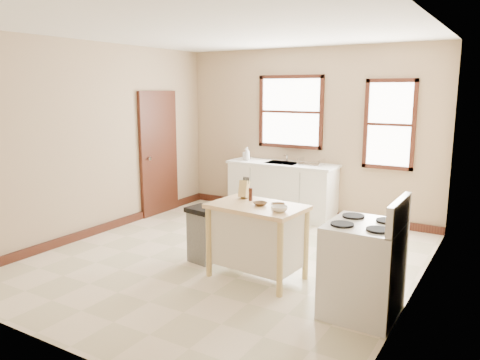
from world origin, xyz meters
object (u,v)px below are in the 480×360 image
soap_bottle_a (247,154)px  bowl_a (260,204)px  soap_bottle_b (246,154)px  bowl_c (279,209)px  kitchen_island (257,241)px  trash_bin (203,235)px  bowl_b (278,205)px  pepper_grinder (251,194)px  gas_stove (363,255)px  knife_block (244,190)px  dish_rack (311,162)px

soap_bottle_a → bowl_a: bearing=-62.3°
soap_bottle_b → bowl_c: bearing=-47.6°
kitchen_island → trash_bin: bearing=178.0°
bowl_b → bowl_c: bearing=-59.0°
kitchen_island → pepper_grinder: 0.55m
kitchen_island → bowl_b: bowl_b is taller
gas_stove → kitchen_island: bearing=169.4°
knife_block → pepper_grinder: size_ratio=1.33×
bowl_c → trash_bin: bearing=169.1°
dish_rack → bowl_a: (0.45, -2.55, -0.09)m
knife_block → gas_stove: bearing=-22.7°
knife_block → trash_bin: (-0.53, -0.11, -0.61)m
bowl_b → gas_stove: gas_stove is taller
knife_block → gas_stove: (1.58, -0.45, -0.38)m
soap_bottle_a → knife_block: (1.26, -2.25, -0.07)m
bowl_a → soap_bottle_a: bearing=122.9°
kitchen_island → bowl_b: 0.51m
knife_block → pepper_grinder: (0.13, -0.07, -0.03)m
bowl_b → bowl_c: 0.18m
kitchen_island → bowl_a: 0.45m
dish_rack → gas_stove: 3.29m
dish_rack → bowl_b: dish_rack is taller
dish_rack → bowl_b: bearing=-63.9°
dish_rack → bowl_a: dish_rack is taller
gas_stove → soap_bottle_b: bearing=136.5°
bowl_a → trash_bin: size_ratio=0.22×
dish_rack → bowl_c: (0.75, -2.68, -0.08)m
kitchen_island → knife_block: (-0.29, 0.21, 0.53)m
trash_bin → gas_stove: bearing=-0.1°
bowl_c → gas_stove: bearing=-6.7°
kitchen_island → bowl_c: bowl_c is taller
soap_bottle_b → dish_rack: bearing=7.5°
bowl_a → gas_stove: (1.25, -0.24, -0.29)m
bowl_c → trash_bin: (-1.16, 0.22, -0.54)m
knife_block → bowl_a: knife_block is taller
soap_bottle_a → pepper_grinder: size_ratio=1.50×
gas_stove → trash_bin: bearing=171.0°
knife_block → bowl_c: 0.72m
knife_block → pepper_grinder: knife_block is taller
bowl_b → bowl_c: size_ratio=0.91×
soap_bottle_b → bowl_b: (1.86, -2.49, -0.14)m
bowl_b → gas_stove: 1.11m
pepper_grinder → bowl_b: size_ratio=0.93×
dish_rack → kitchen_island: bearing=-69.3°
trash_bin → knife_block: bearing=21.1°
pepper_grinder → gas_stove: 1.54m
kitchen_island → pepper_grinder: bearing=144.8°
bowl_a → dish_rack: bearing=100.1°
soap_bottle_a → soap_bottle_b: 0.08m
bowl_c → trash_bin: bowl_c is taller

